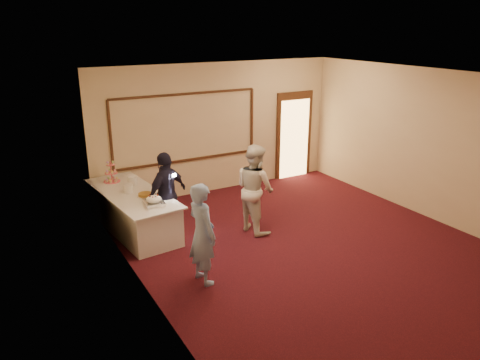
# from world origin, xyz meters

# --- Properties ---
(floor) EXTENTS (7.00, 7.00, 0.00)m
(floor) POSITION_xyz_m (0.00, 0.00, 0.00)
(floor) COLOR black
(floor) RESTS_ON ground
(room_walls) EXTENTS (6.04, 7.04, 3.02)m
(room_walls) POSITION_xyz_m (0.00, 0.00, 2.03)
(room_walls) COLOR beige
(room_walls) RESTS_ON floor
(wall_molding) EXTENTS (3.45, 0.04, 1.55)m
(wall_molding) POSITION_xyz_m (-0.80, 3.47, 1.60)
(wall_molding) COLOR #362210
(wall_molding) RESTS_ON room_walls
(doorway) EXTENTS (1.05, 0.07, 2.20)m
(doorway) POSITION_xyz_m (2.15, 3.45, 1.08)
(doorway) COLOR #362210
(doorway) RESTS_ON floor
(buffet_table) EXTENTS (1.26, 2.65, 0.77)m
(buffet_table) POSITION_xyz_m (-2.50, 2.20, 0.39)
(buffet_table) COLOR silver
(buffet_table) RESTS_ON floor
(pavlova_tray) EXTENTS (0.36, 0.49, 0.17)m
(pavlova_tray) POSITION_xyz_m (-2.34, 1.41, 0.84)
(pavlova_tray) COLOR silver
(pavlova_tray) RESTS_ON buffet_table
(cupcake_stand) EXTENTS (0.33, 0.33, 0.49)m
(cupcake_stand) POSITION_xyz_m (-2.66, 3.02, 0.94)
(cupcake_stand) COLOR #E35E6E
(cupcake_stand) RESTS_ON buffet_table
(plate_stack_a) EXTENTS (0.19, 0.19, 0.16)m
(plate_stack_a) POSITION_xyz_m (-2.55, 2.23, 0.85)
(plate_stack_a) COLOR white
(plate_stack_a) RESTS_ON buffet_table
(plate_stack_b) EXTENTS (0.21, 0.21, 0.17)m
(plate_stack_b) POSITION_xyz_m (-2.34, 2.65, 0.86)
(plate_stack_b) COLOR white
(plate_stack_b) RESTS_ON buffet_table
(tart) EXTENTS (0.30, 0.30, 0.06)m
(tart) POSITION_xyz_m (-2.35, 1.87, 0.80)
(tart) COLOR white
(tart) RESTS_ON buffet_table
(man) EXTENTS (0.45, 0.63, 1.61)m
(man) POSITION_xyz_m (-2.14, -0.19, 0.80)
(man) COLOR #86A7E4
(man) RESTS_ON floor
(woman) EXTENTS (0.74, 0.90, 1.71)m
(woman) POSITION_xyz_m (-0.47, 1.05, 0.86)
(woman) COLOR silver
(woman) RESTS_ON floor
(guest) EXTENTS (1.02, 0.77, 1.62)m
(guest) POSITION_xyz_m (-1.99, 1.67, 0.81)
(guest) COLOR black
(guest) RESTS_ON floor
(camera_flash) EXTENTS (0.08, 0.06, 0.05)m
(camera_flash) POSITION_xyz_m (-1.89, 1.55, 1.20)
(camera_flash) COLOR white
(camera_flash) RESTS_ON guest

